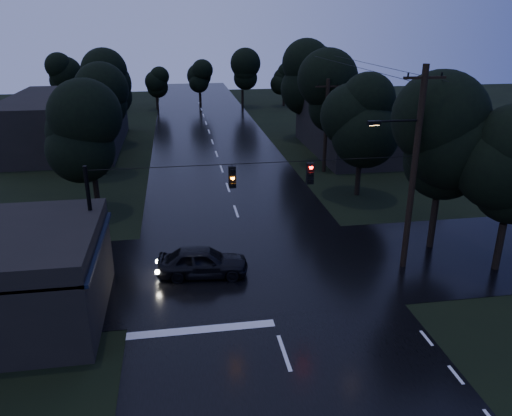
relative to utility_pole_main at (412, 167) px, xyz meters
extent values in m
cube|color=black|center=(-7.41, 19.00, -5.26)|extent=(12.00, 120.00, 0.02)
cube|color=black|center=(-7.41, 1.00, -5.26)|extent=(60.00, 9.00, 0.02)
cube|color=black|center=(-17.41, -2.00, -2.06)|extent=(6.00, 7.00, 0.12)
cube|color=black|center=(-14.41, -2.00, -2.06)|extent=(0.30, 7.00, 0.15)
cylinder|color=black|center=(-14.61, -5.00, -3.76)|extent=(0.10, 0.10, 3.00)
cylinder|color=black|center=(-14.61, 1.00, -3.76)|extent=(0.10, 0.10, 3.00)
cube|color=#FFC766|center=(-14.46, -3.50, -2.76)|extent=(0.06, 1.60, 0.50)
cube|color=#FFC766|center=(-14.46, -0.80, -2.76)|extent=(0.06, 1.20, 0.50)
cube|color=black|center=(6.59, 23.00, -3.06)|extent=(10.00, 14.00, 4.40)
cube|color=black|center=(-21.41, 29.00, -2.76)|extent=(10.00, 16.00, 5.00)
cylinder|color=black|center=(0.09, 0.00, -0.26)|extent=(0.30, 0.30, 10.00)
cube|color=black|center=(0.09, 0.00, 4.14)|extent=(2.00, 0.12, 0.12)
cylinder|color=black|center=(-1.01, 0.00, 2.24)|extent=(2.20, 0.10, 0.10)
cube|color=black|center=(-2.11, 0.00, 2.19)|extent=(0.60, 0.25, 0.18)
cube|color=#FFB266|center=(-2.11, 0.00, 2.09)|extent=(0.45, 0.18, 0.03)
cylinder|color=black|center=(0.89, 17.00, -1.51)|extent=(0.30, 0.30, 7.50)
cube|color=black|center=(0.89, 17.00, 1.64)|extent=(2.00, 0.12, 0.12)
cylinder|color=black|center=(-14.91, 0.00, -2.26)|extent=(0.18, 0.18, 6.00)
cylinder|color=black|center=(-7.41, 0.00, 0.54)|extent=(15.00, 0.03, 0.03)
cube|color=black|center=(-8.61, 0.00, -0.06)|extent=(0.32, 0.25, 1.00)
sphere|color=orange|center=(-8.61, -0.15, -0.06)|extent=(0.18, 0.18, 0.18)
cube|color=black|center=(-5.01, 0.00, -0.06)|extent=(0.32, 0.25, 1.00)
sphere|color=#FF0C07|center=(-5.01, -0.15, -0.06)|extent=(0.18, 0.18, 0.18)
cylinder|color=black|center=(2.59, 2.00, -3.86)|extent=(0.36, 0.36, 2.80)
sphere|color=black|center=(2.59, 2.00, -0.46)|extent=(4.48, 4.48, 4.48)
sphere|color=black|center=(2.59, 2.00, 0.74)|extent=(4.48, 4.48, 4.48)
sphere|color=black|center=(2.59, 2.00, 1.94)|extent=(4.48, 4.48, 4.48)
cylinder|color=black|center=(4.59, -1.00, -4.03)|extent=(0.36, 0.36, 2.45)
sphere|color=black|center=(4.59, -1.00, -1.06)|extent=(3.92, 3.92, 3.92)
cylinder|color=black|center=(-16.41, 11.00, -4.03)|extent=(0.36, 0.36, 2.45)
sphere|color=black|center=(-16.41, 11.00, -1.06)|extent=(3.92, 3.92, 3.92)
sphere|color=black|center=(-16.41, 11.00, -0.01)|extent=(3.92, 3.92, 3.92)
sphere|color=black|center=(-16.41, 11.00, 1.04)|extent=(3.92, 3.92, 3.92)
cylinder|color=black|center=(-17.01, 19.00, -3.95)|extent=(0.36, 0.36, 2.62)
sphere|color=black|center=(-17.01, 19.00, -0.76)|extent=(4.20, 4.20, 4.20)
sphere|color=black|center=(-17.01, 19.00, 0.37)|extent=(4.20, 4.20, 4.20)
sphere|color=black|center=(-17.01, 19.00, 1.49)|extent=(4.20, 4.20, 4.20)
cylinder|color=black|center=(-17.61, 29.00, -3.86)|extent=(0.36, 0.36, 2.80)
sphere|color=black|center=(-17.61, 29.00, -0.46)|extent=(4.48, 4.48, 4.48)
sphere|color=black|center=(-17.61, 29.00, 0.74)|extent=(4.48, 4.48, 4.48)
sphere|color=black|center=(-17.61, 29.00, 1.94)|extent=(4.48, 4.48, 4.48)
cylinder|color=black|center=(1.59, 11.00, -3.95)|extent=(0.36, 0.36, 2.62)
sphere|color=black|center=(1.59, 11.00, -0.76)|extent=(4.20, 4.20, 4.20)
sphere|color=black|center=(1.59, 11.00, 0.37)|extent=(4.20, 4.20, 4.20)
sphere|color=black|center=(1.59, 11.00, 1.49)|extent=(4.20, 4.20, 4.20)
cylinder|color=black|center=(2.19, 19.00, -3.86)|extent=(0.36, 0.36, 2.80)
sphere|color=black|center=(2.19, 19.00, -0.46)|extent=(4.48, 4.48, 4.48)
sphere|color=black|center=(2.19, 19.00, 0.74)|extent=(4.48, 4.48, 4.48)
sphere|color=black|center=(2.19, 19.00, 1.94)|extent=(4.48, 4.48, 4.48)
cylinder|color=black|center=(2.79, 29.00, -3.77)|extent=(0.36, 0.36, 2.97)
sphere|color=black|center=(2.79, 29.00, -0.16)|extent=(4.76, 4.76, 4.76)
sphere|color=black|center=(2.79, 29.00, 1.12)|extent=(4.76, 4.76, 4.76)
sphere|color=black|center=(2.79, 29.00, 2.39)|extent=(4.76, 4.76, 4.76)
imported|color=black|center=(-10.06, 0.66, -4.51)|extent=(4.55, 2.19, 1.50)
camera|label=1|loc=(-10.95, -21.32, 6.60)|focal=35.00mm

